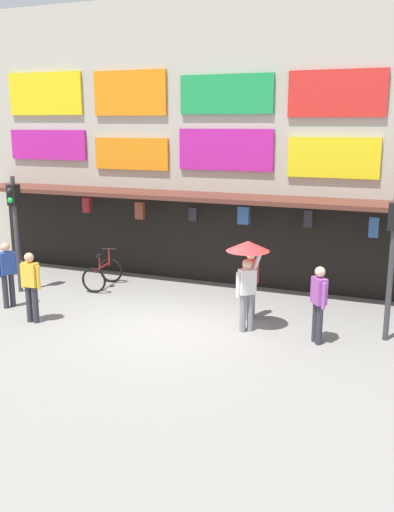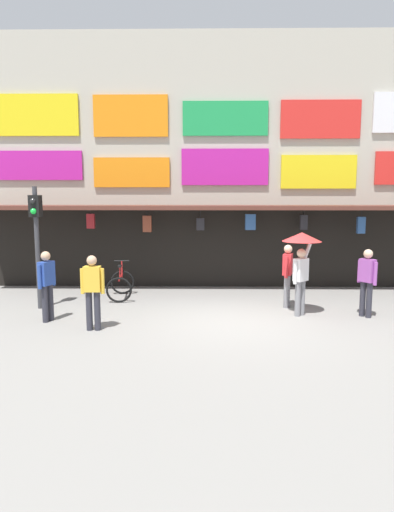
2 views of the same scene
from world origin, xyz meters
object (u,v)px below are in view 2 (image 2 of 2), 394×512
object	(u,v)px
traffic_light_near	(36,228)
pedestrian_in_blue	(93,288)
pedestrian_in_purple	(47,282)
pedestrian_in_yellow	(287,272)
pedestrian_in_red	(367,279)
bicycle_parked	(121,285)
pedestrian_with_umbrella	(301,250)

from	to	relation	value
traffic_light_near	pedestrian_in_blue	bearing A→B (deg)	-45.00
pedestrian_in_purple	pedestrian_in_yellow	bearing A→B (deg)	13.75
pedestrian_in_red	pedestrian_in_purple	size ratio (longest dim) A/B	1.00
bicycle_parked	pedestrian_in_yellow	bearing A→B (deg)	-11.73
traffic_light_near	pedestrian_in_yellow	size ratio (longest dim) A/B	1.90
pedestrian_in_red	pedestrian_with_umbrella	size ratio (longest dim) A/B	0.81
pedestrian_in_yellow	pedestrian_in_blue	bearing A→B (deg)	-155.46
traffic_light_near	pedestrian_in_yellow	world-z (taller)	traffic_light_near
pedestrian_in_red	pedestrian_in_yellow	size ratio (longest dim) A/B	1.00
bicycle_parked	traffic_light_near	bearing A→B (deg)	-148.12
traffic_light_near	pedestrian_with_umbrella	xyz separation A→B (m)	(6.73, -0.61, -0.50)
bicycle_parked	pedestrian_in_blue	bearing A→B (deg)	-90.71
traffic_light_near	pedestrian_in_purple	size ratio (longest dim) A/B	1.90
pedestrian_in_yellow	pedestrian_in_purple	xyz separation A→B (m)	(-5.93, -1.45, 0.00)
pedestrian_in_red	pedestrian_in_yellow	xyz separation A→B (m)	(-1.76, 0.94, 0.00)
pedestrian_in_purple	traffic_light_near	bearing A→B (deg)	117.90
pedestrian_in_purple	pedestrian_in_blue	size ratio (longest dim) A/B	1.00
traffic_light_near	pedestrian_with_umbrella	world-z (taller)	traffic_light_near
pedestrian_with_umbrella	pedestrian_in_blue	xyz separation A→B (m)	(-4.84, -1.29, -0.69)
pedestrian_in_red	bicycle_parked	bearing A→B (deg)	163.41
pedestrian_in_yellow	pedestrian_in_blue	distance (m)	5.14
pedestrian_with_umbrella	pedestrian_in_purple	bearing A→B (deg)	-174.34
traffic_light_near	pedestrian_with_umbrella	size ratio (longest dim) A/B	1.54
traffic_light_near	pedestrian_in_red	distance (m)	8.44
pedestrian_in_purple	pedestrian_in_blue	bearing A→B (deg)	-28.61
traffic_light_near	pedestrian_in_purple	world-z (taller)	traffic_light_near
pedestrian_with_umbrella	traffic_light_near	bearing A→B (deg)	174.85
bicycle_parked	pedestrian_with_umbrella	bearing A→B (deg)	-20.64
pedestrian_in_red	pedestrian_in_purple	xyz separation A→B (m)	(-7.69, -0.51, 0.00)
bicycle_parked	pedestrian_in_purple	xyz separation A→B (m)	(-1.29, -2.41, 0.55)
pedestrian_in_purple	pedestrian_in_red	bearing A→B (deg)	3.77
pedestrian_in_red	pedestrian_in_yellow	bearing A→B (deg)	151.83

